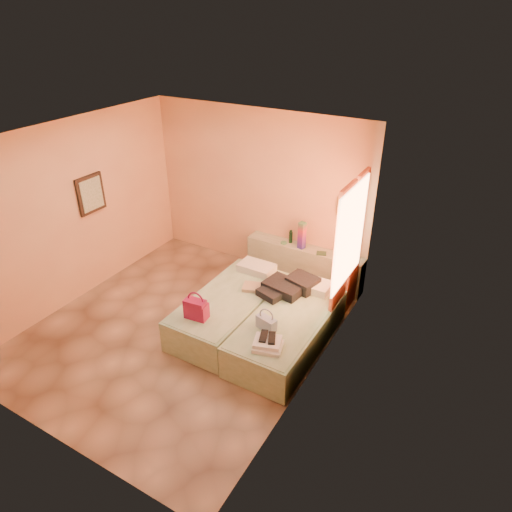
{
  "coord_description": "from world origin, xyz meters",
  "views": [
    {
      "loc": [
        3.6,
        -4.11,
        4.24
      ],
      "look_at": [
        0.75,
        0.85,
        1.03
      ],
      "focal_mm": 32.0,
      "sensor_mm": 36.0,
      "label": 1
    }
  ],
  "objects": [
    {
      "name": "ground",
      "position": [
        0.0,
        0.0,
        0.0
      ],
      "size": [
        4.5,
        4.5,
        0.0
      ],
      "primitive_type": "plane",
      "color": "tan",
      "rests_on": "ground"
    },
    {
      "name": "room_walls",
      "position": [
        0.21,
        0.57,
        1.79
      ],
      "size": [
        4.02,
        4.51,
        2.81
      ],
      "color": "#EEB57F",
      "rests_on": "ground"
    },
    {
      "name": "headboard_ledge",
      "position": [
        0.98,
        2.1,
        0.33
      ],
      "size": [
        2.05,
        0.3,
        0.65
      ],
      "primitive_type": "cube",
      "color": "#ADB494",
      "rests_on": "ground"
    },
    {
      "name": "bed_left",
      "position": [
        0.53,
        0.46,
        0.25
      ],
      "size": [
        0.91,
        2.0,
        0.5
      ],
      "primitive_type": "cube",
      "rotation": [
        0.0,
        0.0,
        -0.0
      ],
      "color": "#B3D0A8",
      "rests_on": "ground"
    },
    {
      "name": "bed_right",
      "position": [
        1.5,
        0.43,
        0.25
      ],
      "size": [
        0.91,
        2.0,
        0.5
      ],
      "primitive_type": "cube",
      "rotation": [
        0.0,
        0.0,
        -0.0
      ],
      "color": "#B3D0A8",
      "rests_on": "ground"
    },
    {
      "name": "water_bottle",
      "position": [
        0.69,
        2.14,
        0.76
      ],
      "size": [
        0.07,
        0.07,
        0.22
      ],
      "primitive_type": "cylinder",
      "rotation": [
        0.0,
        0.0,
        0.11
      ],
      "color": "#153B25",
      "rests_on": "headboard_ledge"
    },
    {
      "name": "rainbow_box",
      "position": [
        0.93,
        2.06,
        0.88
      ],
      "size": [
        0.12,
        0.12,
        0.46
      ],
      "primitive_type": "cube",
      "rotation": [
        0.0,
        0.0,
        -0.24
      ],
      "color": "#9A1343",
      "rests_on": "headboard_ledge"
    },
    {
      "name": "small_dish",
      "position": [
        0.61,
        2.05,
        0.66
      ],
      "size": [
        0.13,
        0.13,
        0.03
      ],
      "primitive_type": "cylinder",
      "rotation": [
        0.0,
        0.0,
        -0.23
      ],
      "color": "#549B65",
      "rests_on": "headboard_ledge"
    },
    {
      "name": "green_book",
      "position": [
        1.3,
        2.02,
        0.66
      ],
      "size": [
        0.19,
        0.16,
        0.03
      ],
      "primitive_type": "cube",
      "rotation": [
        0.0,
        0.0,
        0.33
      ],
      "color": "#244428",
      "rests_on": "headboard_ledge"
    },
    {
      "name": "flower_vase",
      "position": [
        1.73,
        2.15,
        0.79
      ],
      "size": [
        0.28,
        0.28,
        0.28
      ],
      "primitive_type": "cube",
      "rotation": [
        0.0,
        0.0,
        0.36
      ],
      "color": "silver",
      "rests_on": "headboard_ledge"
    },
    {
      "name": "magenta_handbag",
      "position": [
        0.43,
        -0.2,
        0.64
      ],
      "size": [
        0.33,
        0.21,
        0.29
      ],
      "primitive_type": "cube",
      "rotation": [
        0.0,
        0.0,
        0.11
      ],
      "color": "#9A1343",
      "rests_on": "bed_left"
    },
    {
      "name": "khaki_garment",
      "position": [
        0.74,
        0.79,
        0.53
      ],
      "size": [
        0.37,
        0.33,
        0.05
      ],
      "primitive_type": "cube",
      "rotation": [
        0.0,
        0.0,
        0.34
      ],
      "color": "tan",
      "rests_on": "bed_left"
    },
    {
      "name": "clothes_pile",
      "position": [
        1.22,
        0.96,
        0.59
      ],
      "size": [
        0.69,
        0.69,
        0.18
      ],
      "primitive_type": "cube",
      "rotation": [
        0.0,
        0.0,
        -0.14
      ],
      "color": "black",
      "rests_on": "bed_right"
    },
    {
      "name": "blue_handbag",
      "position": [
        1.37,
        0.05,
        0.59
      ],
      "size": [
        0.3,
        0.18,
        0.18
      ],
      "primitive_type": "cube",
      "rotation": [
        0.0,
        0.0,
        -0.25
      ],
      "color": "#3B5E8E",
      "rests_on": "bed_right"
    },
    {
      "name": "towel_stack",
      "position": [
        1.57,
        -0.27,
        0.55
      ],
      "size": [
        0.42,
        0.38,
        0.1
      ],
      "primitive_type": "cube",
      "rotation": [
        0.0,
        0.0,
        0.26
      ],
      "color": "silver",
      "rests_on": "bed_right"
    },
    {
      "name": "sandal_pair",
      "position": [
        1.53,
        -0.22,
        0.61
      ],
      "size": [
        0.24,
        0.28,
        0.02
      ],
      "primitive_type": "cube",
      "rotation": [
        0.0,
        0.0,
        0.34
      ],
      "color": "black",
      "rests_on": "towel_stack"
    }
  ]
}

